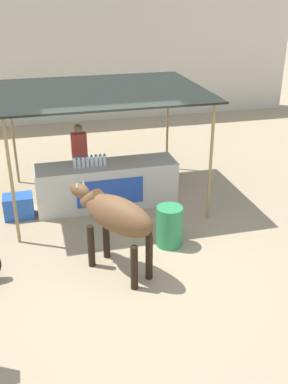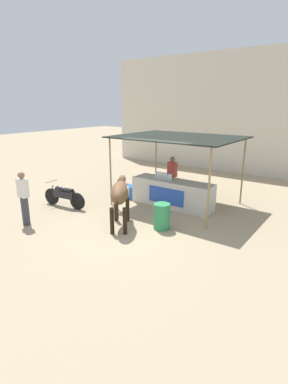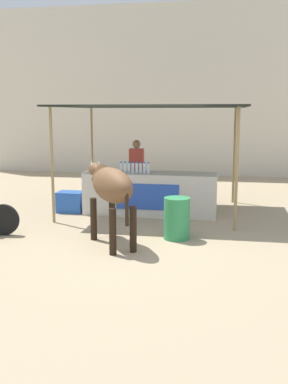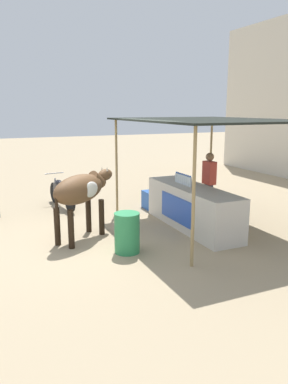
{
  "view_description": "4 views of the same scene",
  "coord_description": "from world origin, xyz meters",
  "px_view_note": "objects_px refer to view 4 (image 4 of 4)",
  "views": [
    {
      "loc": [
        -1.42,
        -6.57,
        4.45
      ],
      "look_at": [
        0.45,
        0.73,
        0.92
      ],
      "focal_mm": 42.0,
      "sensor_mm": 36.0,
      "label": 1
    },
    {
      "loc": [
        5.26,
        -6.63,
        3.56
      ],
      "look_at": [
        -0.09,
        0.63,
        0.89
      ],
      "focal_mm": 28.0,
      "sensor_mm": 36.0,
      "label": 2
    },
    {
      "loc": [
        1.65,
        -7.76,
        2.32
      ],
      "look_at": [
        0.09,
        0.89,
        0.75
      ],
      "focal_mm": 42.0,
      "sensor_mm": 36.0,
      "label": 3
    },
    {
      "loc": [
        7.12,
        -2.18,
        2.68
      ],
      "look_at": [
        -0.07,
        1.03,
        0.93
      ],
      "focal_mm": 35.0,
      "sensor_mm": 36.0,
      "label": 4
    }
  ],
  "objects_px": {
    "vendor_behind_counter": "(209,185)",
    "cooler_box": "(153,200)",
    "water_barrel": "(127,233)",
    "stall_counter": "(192,207)",
    "cow": "(81,191)",
    "motorcycle_parked": "(61,192)"
  },
  "relations": [
    {
      "from": "vendor_behind_counter",
      "to": "water_barrel",
      "type": "bearing_deg",
      "value": -64.34
    },
    {
      "from": "cow",
      "to": "motorcycle_parked",
      "type": "height_order",
      "value": "cow"
    },
    {
      "from": "stall_counter",
      "to": "cooler_box",
      "type": "xyz_separation_m",
      "value": [
        -1.88,
        -0.1,
        -0.24
      ]
    },
    {
      "from": "cooler_box",
      "to": "water_barrel",
      "type": "height_order",
      "value": "water_barrel"
    },
    {
      "from": "cow",
      "to": "motorcycle_parked",
      "type": "xyz_separation_m",
      "value": [
        -2.79,
        0.14,
        -0.61
      ]
    },
    {
      "from": "cooler_box",
      "to": "motorcycle_parked",
      "type": "xyz_separation_m",
      "value": [
        -1.19,
        -2.25,
        0.19
      ]
    },
    {
      "from": "vendor_behind_counter",
      "to": "motorcycle_parked",
      "type": "relative_size",
      "value": 0.92
    },
    {
      "from": "stall_counter",
      "to": "motorcycle_parked",
      "type": "height_order",
      "value": "stall_counter"
    },
    {
      "from": "vendor_behind_counter",
      "to": "stall_counter",
      "type": "bearing_deg",
      "value": -58.17
    },
    {
      "from": "stall_counter",
      "to": "water_barrel",
      "type": "bearing_deg",
      "value": -66.96
    },
    {
      "from": "cooler_box",
      "to": "stall_counter",
      "type": "bearing_deg",
      "value": 2.96
    },
    {
      "from": "cooler_box",
      "to": "motorcycle_parked",
      "type": "height_order",
      "value": "motorcycle_parked"
    },
    {
      "from": "water_barrel",
      "to": "cooler_box",
      "type": "bearing_deg",
      "value": 145.92
    },
    {
      "from": "cow",
      "to": "motorcycle_parked",
      "type": "relative_size",
      "value": 0.95
    },
    {
      "from": "water_barrel",
      "to": "cow",
      "type": "height_order",
      "value": "cow"
    },
    {
      "from": "cooler_box",
      "to": "vendor_behind_counter",
      "type": "bearing_deg",
      "value": 31.06
    },
    {
      "from": "motorcycle_parked",
      "to": "vendor_behind_counter",
      "type": "bearing_deg",
      "value": 49.97
    },
    {
      "from": "vendor_behind_counter",
      "to": "cooler_box",
      "type": "distance_m",
      "value": 1.76
    },
    {
      "from": "motorcycle_parked",
      "to": "stall_counter",
      "type": "bearing_deg",
      "value": 37.39
    },
    {
      "from": "water_barrel",
      "to": "motorcycle_parked",
      "type": "relative_size",
      "value": 0.43
    },
    {
      "from": "vendor_behind_counter",
      "to": "cooler_box",
      "type": "xyz_separation_m",
      "value": [
        -1.41,
        -0.85,
        -0.61
      ]
    },
    {
      "from": "cooler_box",
      "to": "water_barrel",
      "type": "relative_size",
      "value": 0.77
    }
  ]
}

